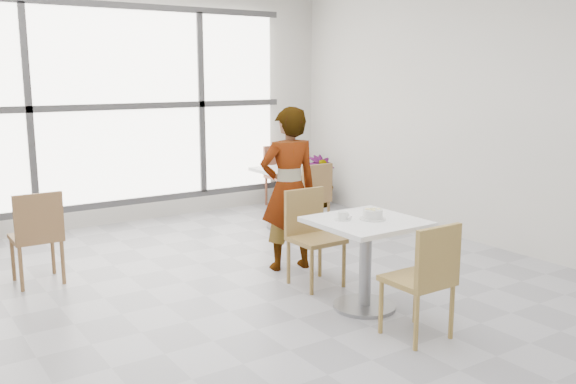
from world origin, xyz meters
TOP-DOWN VIEW (x-y plane):
  - floor at (0.00, 0.00)m, footprint 7.00×7.00m
  - wall_back at (0.00, 3.50)m, footprint 6.00×0.00m
  - wall_right at (3.00, 0.00)m, footprint 0.00×7.00m
  - window at (0.00, 3.44)m, footprint 4.60×0.07m
  - main_table at (0.59, -0.56)m, footprint 0.80×0.80m
  - chair_near at (0.53, -1.27)m, footprint 0.42×0.42m
  - chair_far at (0.59, 0.20)m, footprint 0.42×0.42m
  - oatmeal_bowl at (0.64, -0.58)m, footprint 0.21×0.21m
  - coffee_cup at (0.43, -0.46)m, footprint 0.16×0.13m
  - person at (0.67, 0.68)m, footprint 0.65×0.49m
  - bg_table_right at (1.59, 2.07)m, footprint 0.70×0.70m
  - bg_chair_left_near at (-1.49, 1.55)m, footprint 0.42×0.42m
  - bg_chair_right_near at (1.61, 1.58)m, footprint 0.42×0.42m
  - bg_chair_right_far at (2.27, 3.26)m, footprint 0.42×0.42m
  - plant_right at (2.70, 2.87)m, footprint 0.44×0.44m

SIDE VIEW (x-z plane):
  - floor at x=0.00m, z-range 0.00..0.00m
  - plant_right at x=2.70m, z-range 0.00..0.74m
  - bg_table_right at x=1.59m, z-range 0.11..0.86m
  - chair_near at x=0.53m, z-range 0.07..0.94m
  - chair_far at x=0.59m, z-range 0.07..0.94m
  - bg_chair_left_near at x=-1.49m, z-range 0.07..0.94m
  - bg_chair_right_near at x=1.61m, z-range 0.07..0.94m
  - bg_chair_right_far at x=2.27m, z-range 0.07..0.94m
  - main_table at x=0.59m, z-range 0.15..0.90m
  - coffee_cup at x=0.43m, z-range 0.75..0.81m
  - oatmeal_bowl at x=0.64m, z-range 0.75..0.84m
  - person at x=0.67m, z-range 0.00..1.60m
  - window at x=0.00m, z-range 0.24..2.76m
  - wall_back at x=0.00m, z-range -1.50..4.50m
  - wall_right at x=3.00m, z-range -2.00..5.00m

